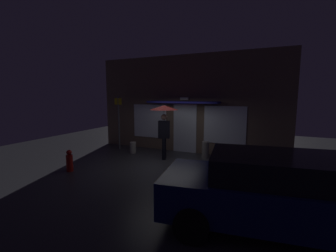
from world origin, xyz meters
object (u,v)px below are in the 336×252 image
fire_hydrant (70,161)px  sidewalk_bollard_2 (133,148)px  person_with_umbrella (164,117)px  sidewalk_bollard (205,150)px  street_sign_post (119,120)px  parked_car (276,192)px

fire_hydrant → sidewalk_bollard_2: bearing=78.4°
sidewalk_bollard_2 → person_with_umbrella: bearing=-9.4°
sidewalk_bollard → sidewalk_bollard_2: 3.25m
person_with_umbrella → sidewalk_bollard_2: (-1.69, 0.28, -1.47)m
street_sign_post → sidewalk_bollard_2: size_ratio=5.08×
street_sign_post → sidewalk_bollard_2: (1.02, -0.39, -1.19)m
parked_car → fire_hydrant: (-6.39, 0.83, -0.42)m
fire_hydrant → parked_car: bearing=-7.4°
parked_car → sidewalk_bollard_2: (-5.77, 3.82, -0.51)m
sidewalk_bollard_2 → fire_hydrant: 3.05m
person_with_umbrella → sidewalk_bollard: (1.51, 0.80, -1.37)m
person_with_umbrella → street_sign_post: street_sign_post is taller
sidewalk_bollard_2 → fire_hydrant: fire_hydrant is taller
street_sign_post → person_with_umbrella: bearing=-13.8°
street_sign_post → sidewalk_bollard: (4.23, 0.14, -1.09)m
person_with_umbrella → street_sign_post: bearing=147.0°
person_with_umbrella → street_sign_post: (-2.71, 0.66, -0.27)m
sidewalk_bollard → sidewalk_bollard_2: size_ratio=1.39×
street_sign_post → fire_hydrant: 3.57m
person_with_umbrella → sidewalk_bollard_2: size_ratio=4.38×
street_sign_post → sidewalk_bollard: 4.37m
sidewalk_bollard → fire_hydrant: bearing=-137.4°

